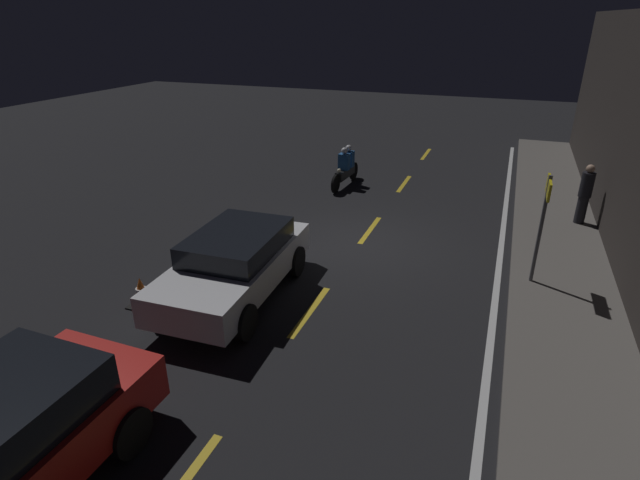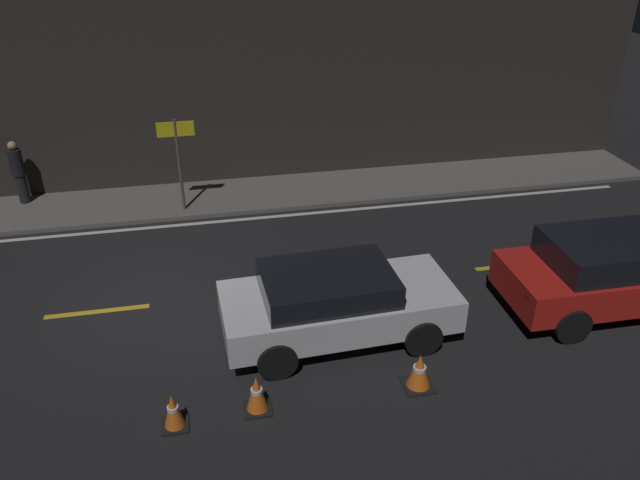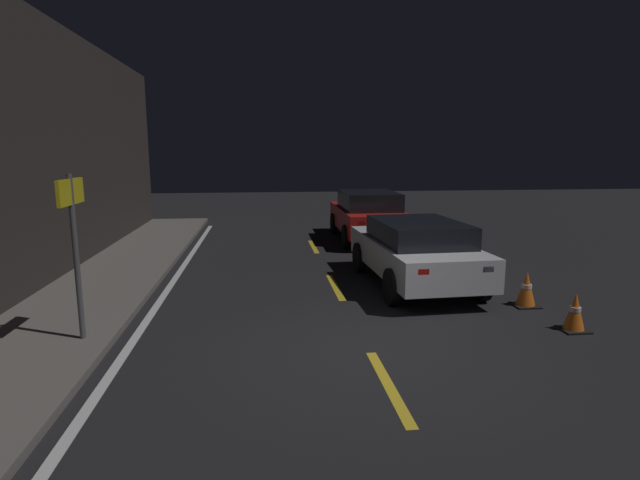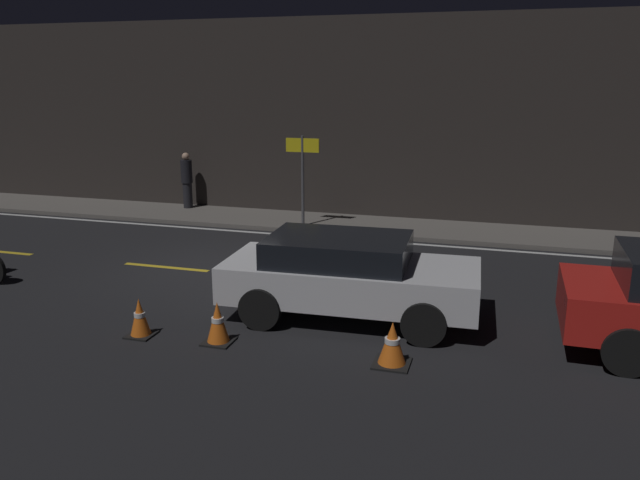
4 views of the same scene
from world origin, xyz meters
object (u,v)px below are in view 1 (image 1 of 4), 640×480
at_px(motorcycle, 346,167).
at_px(traffic_cone_mid, 213,241).
at_px(pedestrian, 585,194).
at_px(traffic_cone_far, 141,292).
at_px(sedan_white, 235,263).
at_px(traffic_cone_near, 235,223).
at_px(shop_sign, 545,209).

height_order(motorcycle, traffic_cone_mid, motorcycle).
distance_m(motorcycle, pedestrian, 7.46).
height_order(motorcycle, traffic_cone_far, motorcycle).
bearing_deg(sedan_white, pedestrian, 131.32).
xyz_separation_m(traffic_cone_mid, traffic_cone_far, (2.70, 0.01, -0.01)).
bearing_deg(motorcycle, traffic_cone_far, -5.19).
xyz_separation_m(traffic_cone_near, pedestrian, (-3.87, 8.85, 0.67)).
relative_size(sedan_white, traffic_cone_near, 6.88).
height_order(traffic_cone_near, pedestrian, pedestrian).
height_order(motorcycle, shop_sign, shop_sign).
bearing_deg(pedestrian, shop_sign, -17.35).
bearing_deg(traffic_cone_mid, traffic_cone_far, 0.12).
bearing_deg(motorcycle, sedan_white, 5.00).
xyz_separation_m(sedan_white, traffic_cone_near, (-2.93, -1.72, -0.47)).
bearing_deg(traffic_cone_mid, shop_sign, 97.99).
relative_size(traffic_cone_mid, pedestrian, 0.39).
distance_m(traffic_cone_far, shop_sign, 8.47).
distance_m(traffic_cone_mid, pedestrian, 10.17).
relative_size(traffic_cone_far, shop_sign, 0.27).
xyz_separation_m(traffic_cone_mid, shop_sign, (-1.05, 7.45, 1.48)).
relative_size(sedan_white, motorcycle, 1.84).
bearing_deg(traffic_cone_mid, pedestrian, 120.59).
height_order(motorcycle, pedestrian, pedestrian).
xyz_separation_m(pedestrian, shop_sign, (4.12, -1.29, 0.83)).
relative_size(motorcycle, traffic_cone_far, 3.62).
height_order(traffic_cone_far, pedestrian, pedestrian).
distance_m(sedan_white, pedestrian, 9.86).
bearing_deg(traffic_cone_near, sedan_white, 30.33).
height_order(pedestrian, shop_sign, shop_sign).
xyz_separation_m(traffic_cone_far, pedestrian, (-7.86, 8.73, 0.66)).
xyz_separation_m(traffic_cone_near, shop_sign, (0.25, 7.56, 1.50)).
distance_m(motorcycle, traffic_cone_near, 5.35).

